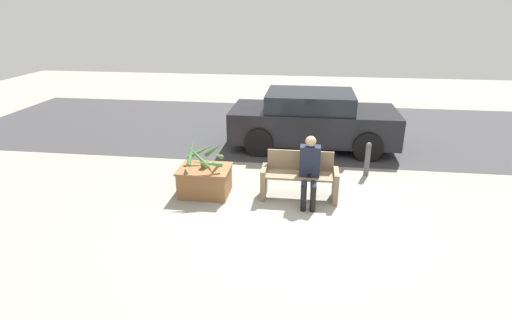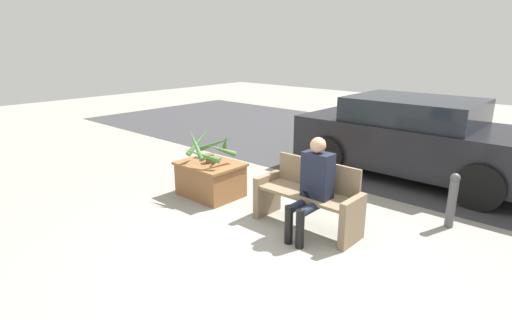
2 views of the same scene
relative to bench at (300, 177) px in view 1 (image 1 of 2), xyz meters
name	(u,v)px [view 1 (image 1 of 2)]	position (x,y,z in m)	size (l,w,h in m)	color
ground_plane	(298,215)	(0.01, -0.72, -0.42)	(30.00, 30.00, 0.00)	gray
road_surface	(304,128)	(0.01, 4.66, -0.41)	(20.00, 6.00, 0.01)	#38383A
bench	(300,177)	(0.00, 0.00, 0.00)	(1.44, 0.51, 0.88)	#7A664C
person_seated	(310,167)	(0.18, -0.18, 0.28)	(0.37, 0.62, 1.27)	black
planter_box	(205,180)	(-1.82, -0.10, -0.13)	(0.98, 0.77, 0.55)	brown
potted_plant	(204,155)	(-1.80, -0.11, 0.39)	(0.81, 0.84, 0.55)	brown
parked_car	(312,120)	(0.22, 3.03, 0.31)	(4.16, 1.98, 1.43)	black
bollard_post	(367,158)	(1.41, 1.25, -0.02)	(0.12, 0.12, 0.75)	#4C4C51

